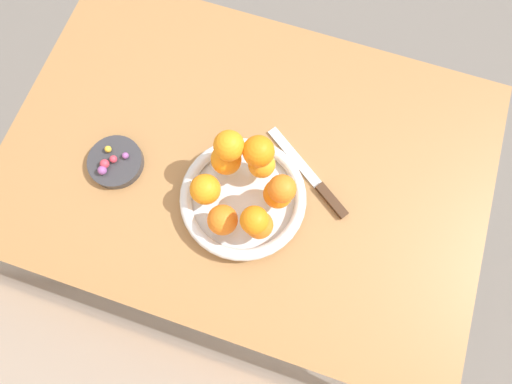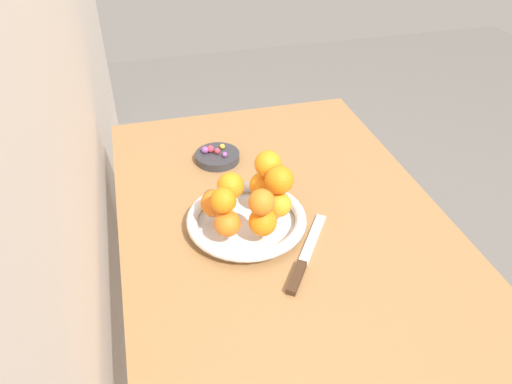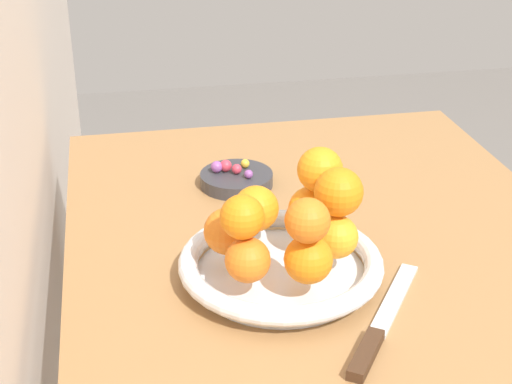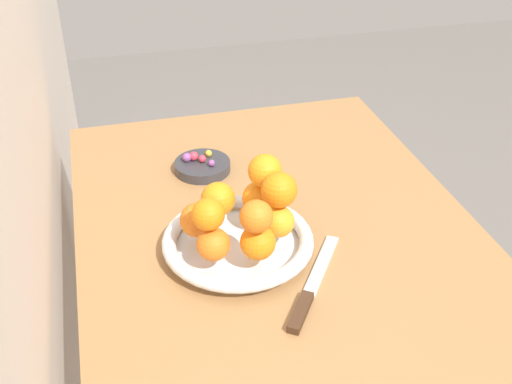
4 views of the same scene
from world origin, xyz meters
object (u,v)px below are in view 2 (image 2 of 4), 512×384
orange_1 (231,186)px  orange_2 (214,203)px  candy_ball_2 (217,151)px  orange_6 (262,202)px  knife (304,258)px  candy_dish (217,157)px  orange_0 (264,185)px  dining_table (281,242)px  candy_ball_3 (205,150)px  orange_9 (268,164)px  orange_8 (223,200)px  fruit_bowl (247,221)px  candy_ball_0 (211,149)px  candy_ball_1 (222,146)px  orange_4 (263,222)px  orange_5 (279,204)px  orange_7 (279,180)px  candy_ball_4 (225,155)px

orange_1 → orange_2: orange_1 is taller
candy_ball_2 → orange_2: bearing=167.8°
orange_6 → knife: bearing=-125.9°
candy_dish → orange_0: size_ratio=1.87×
dining_table → orange_0: (0.03, 0.04, 0.16)m
orange_2 → candy_ball_3: orange_2 is taller
orange_9 → candy_ball_2: orange_9 is taller
orange_6 → orange_8: orange_6 is taller
orange_2 → orange_8: orange_8 is taller
fruit_bowl → candy_ball_0: (0.31, 0.02, 0.01)m
candy_ball_1 → orange_4: bearing=-178.8°
fruit_bowl → orange_5: (-0.02, -0.07, 0.05)m
orange_5 → candy_ball_1: (0.34, 0.06, -0.04)m
fruit_bowl → orange_5: orange_5 is taller
orange_7 → candy_ball_4: orange_7 is taller
orange_2 → candy_ball_3: size_ratio=3.15×
orange_4 → orange_6: 0.06m
orange_7 → candy_ball_3: orange_7 is taller
orange_4 → orange_9: 0.14m
orange_7 → candy_ball_2: bearing=14.4°
candy_ball_0 → candy_ball_4: size_ratio=1.38×
orange_2 → orange_4: (-0.09, -0.09, -0.00)m
candy_dish → orange_5: size_ratio=2.11×
fruit_bowl → orange_7: 0.13m
fruit_bowl → orange_7: orange_7 is taller
candy_ball_0 → candy_ball_1: candy_ball_0 is taller
candy_ball_1 → candy_ball_4: size_ratio=1.03×
orange_7 → candy_ball_3: 0.35m
candy_dish → orange_4: size_ratio=1.99×
candy_ball_0 → knife: candy_ball_0 is taller
fruit_bowl → orange_7: bearing=-98.5°
orange_1 → orange_4: size_ratio=1.05×
candy_ball_0 → candy_ball_4: candy_ball_0 is taller
candy_dish → orange_9: 0.29m
orange_9 → knife: 0.23m
candy_dish → orange_6: 0.40m
orange_1 → orange_6: size_ratio=1.15×
orange_0 → orange_7: size_ratio=1.02×
orange_2 → candy_ball_3: (0.29, -0.03, -0.04)m
knife → dining_table: bearing=0.5°
candy_ball_3 → knife: size_ratio=0.09×
orange_1 → orange_7: 0.14m
orange_1 → orange_6: orange_6 is taller
orange_6 → candy_ball_3: (0.39, 0.05, -0.10)m
dining_table → orange_0: orange_0 is taller
orange_1 → orange_8: size_ratio=1.16×
candy_ball_3 → knife: bearing=-163.3°
candy_ball_1 → candy_ball_2: candy_ball_2 is taller
orange_7 → candy_ball_0: (0.32, 0.10, -0.10)m
orange_6 → candy_ball_2: size_ratio=3.31×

